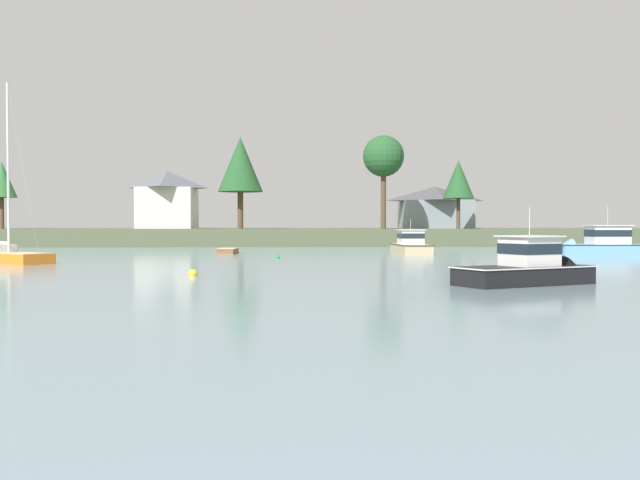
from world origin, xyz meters
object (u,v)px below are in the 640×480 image
at_px(cruiser_skyblue, 596,249).
at_px(cruiser_black, 537,274).
at_px(dinghy_wood, 228,252).
at_px(mooring_buoy_green, 278,257).
at_px(cruiser_sand, 409,248).
at_px(mooring_buoy_yellow, 193,274).
at_px(sailboat_orange, 3,259).

height_order(cruiser_skyblue, cruiser_black, cruiser_skyblue).
bearing_deg(dinghy_wood, mooring_buoy_green, -63.56).
distance_m(cruiser_sand, mooring_buoy_green, 13.47).
bearing_deg(cruiser_sand, cruiser_skyblue, -21.61).
distance_m(cruiser_black, mooring_buoy_yellow, 16.83).
bearing_deg(mooring_buoy_green, cruiser_sand, 32.90).
relative_size(cruiser_skyblue, dinghy_wood, 2.46).
bearing_deg(mooring_buoy_yellow, cruiser_sand, 58.93).
bearing_deg(sailboat_orange, cruiser_skyblue, 9.28).
height_order(cruiser_skyblue, mooring_buoy_green, cruiser_skyblue).
bearing_deg(cruiser_sand, dinghy_wood, 172.77).
xyz_separation_m(cruiser_black, dinghy_wood, (-16.42, 33.33, -0.30)).
distance_m(cruiser_sand, sailboat_orange, 32.41).
xyz_separation_m(cruiser_skyblue, mooring_buoy_yellow, (-29.41, -19.72, -0.51)).
xyz_separation_m(cruiser_skyblue, cruiser_sand, (-14.15, 5.61, -0.11)).
distance_m(sailboat_orange, dinghy_wood, 20.26).
distance_m(dinghy_wood, mooring_buoy_yellow, 27.36).
distance_m(cruiser_sand, dinghy_wood, 16.08).
xyz_separation_m(cruiser_skyblue, dinghy_wood, (-30.10, 7.63, -0.43)).
bearing_deg(cruiser_skyblue, mooring_buoy_yellow, -146.15).
distance_m(cruiser_black, mooring_buoy_green, 26.73).
bearing_deg(cruiser_black, sailboat_orange, 148.51).
height_order(dinghy_wood, mooring_buoy_green, dinghy_wood).
bearing_deg(dinghy_wood, sailboat_orange, -133.05).
relative_size(cruiser_sand, mooring_buoy_green, 20.40).
bearing_deg(mooring_buoy_green, cruiser_black, -63.87).
xyz_separation_m(mooring_buoy_green, mooring_buoy_yellow, (-3.95, -18.01, 0.02)).
height_order(sailboat_orange, mooring_buoy_green, sailboat_orange).
bearing_deg(mooring_buoy_green, sailboat_orange, -163.52).
bearing_deg(cruiser_skyblue, cruiser_black, -118.03).
bearing_deg(cruiser_skyblue, dinghy_wood, 165.78).
height_order(mooring_buoy_green, mooring_buoy_yellow, mooring_buoy_yellow).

